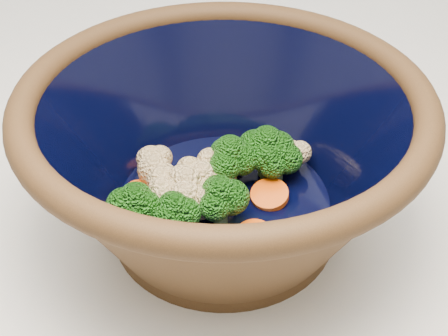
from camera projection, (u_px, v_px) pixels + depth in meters
name	position (u px, v px, depth m)	size (l,w,h in m)	color
mixing_bowl	(224.00, 155.00, 0.51)	(0.37, 0.37, 0.14)	black
vegetable_pile	(213.00, 177.00, 0.52)	(0.16, 0.13, 0.05)	#608442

